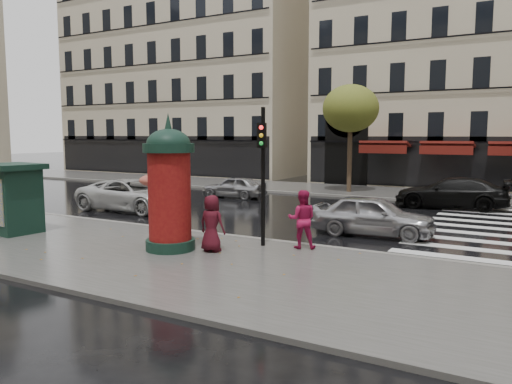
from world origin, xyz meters
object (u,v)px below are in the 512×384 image
Objects in this scene: woman_red at (302,219)px; car_far_silver at (234,187)px; man_burgundy at (212,223)px; traffic_light at (263,163)px; car_white at (132,195)px; morris_column at (169,185)px; car_black at (451,193)px; car_silver at (373,215)px; woman_umbrella at (159,196)px; newsstand at (12,197)px.

car_far_silver is at bearing -72.42° from woman_red.
man_burgundy is 0.39× the size of traffic_light.
car_white is (-10.50, 3.69, -0.26)m from woman_red.
morris_column is (-3.40, -2.16, 1.08)m from woman_red.
car_black is at bearing 73.15° from traffic_light.
morris_column is 1.11× the size of car_far_silver.
morris_column is (-1.24, -0.42, 1.13)m from man_burgundy.
car_silver is 1.16× the size of car_far_silver.
traffic_light is (2.93, 1.44, 1.07)m from woman_umbrella.
newsstand reaches higher than car_black.
traffic_light is 1.00× the size of car_silver.
woman_red reaches higher than car_far_silver.
car_silver is 12.10m from car_far_silver.
car_white is 6.74m from car_far_silver.
man_burgundy reaches higher than car_white.
woman_umbrella reaches higher than car_silver.
woman_umbrella is 0.55× the size of traffic_light.
car_black is (12.58, 14.87, -0.62)m from newsstand.
woman_red is 0.42× the size of car_silver.
morris_column is at bearing -132.01° from car_white.
car_silver is (5.30, 5.33, -0.94)m from woman_umbrella.
woman_umbrella is 4.54m from woman_red.
woman_umbrella reaches higher than car_white.
woman_red reaches higher than car_white.
car_black is (1.38, 8.51, 0.03)m from car_silver.
woman_red is 0.44× the size of morris_column.
car_white is (-6.38, 5.48, -0.92)m from woman_umbrella.
car_silver is 11.68m from car_white.
car_black is (13.06, 8.36, 0.01)m from car_white.
newsstand is at bearing -45.56° from car_black.
man_burgundy reaches higher than car_far_silver.
morris_column reaches higher than woman_red.
car_far_silver is (1.61, 6.55, -0.12)m from car_white.
woman_umbrella is at bearing 9.91° from newsstand.
woman_umbrella is 0.55× the size of car_silver.
traffic_light is at bearing 26.16° from woman_umbrella.
woman_umbrella reaches higher than woman_red.
car_silver is (2.37, 3.89, -2.01)m from traffic_light.
car_silver is at bearing 51.61° from car_far_silver.
traffic_light is 13.26m from car_far_silver.
traffic_light is at bearing -115.99° from car_white.
morris_column reaches higher than newsstand.
man_burgundy reaches higher than car_silver.
car_black is (5.96, 14.21, -1.33)m from morris_column.
man_burgundy reaches higher than car_black.
morris_column reaches higher than car_silver.
car_silver is at bearing 51.22° from morris_column.
car_far_silver is at bearing 126.03° from traffic_light.
newsstand is 12.90m from car_silver.
car_black is at bearing 49.76° from newsstand.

